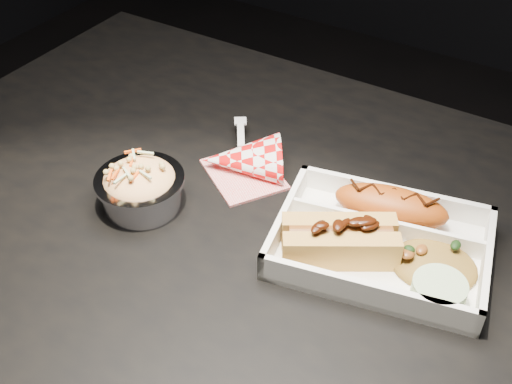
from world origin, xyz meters
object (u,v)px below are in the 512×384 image
(napkin_fork, at_px, (242,160))
(food_tray, at_px, (380,246))
(dining_table, at_px, (277,285))
(fried_pastry, at_px, (391,206))
(foil_coleslaw_cup, at_px, (140,185))
(hotdog, at_px, (340,239))

(napkin_fork, bearing_deg, food_tray, 44.03)
(dining_table, distance_m, fried_pastry, 0.19)
(fried_pastry, xyz_separation_m, foil_coleslaw_cup, (-0.29, -0.14, 0.00))
(fried_pastry, height_order, foil_coleslaw_cup, foil_coleslaw_cup)
(food_tray, relative_size, foil_coleslaw_cup, 2.43)
(dining_table, relative_size, napkin_fork, 7.26)
(food_tray, xyz_separation_m, foil_coleslaw_cup, (-0.30, -0.08, 0.02))
(fried_pastry, distance_m, napkin_fork, 0.22)
(food_tray, distance_m, foil_coleslaw_cup, 0.31)
(fried_pastry, height_order, hotdog, hotdog)
(food_tray, distance_m, fried_pastry, 0.06)
(foil_coleslaw_cup, bearing_deg, dining_table, 12.71)
(food_tray, height_order, fried_pastry, fried_pastry)
(foil_coleslaw_cup, bearing_deg, napkin_fork, 61.86)
(dining_table, distance_m, foil_coleslaw_cup, 0.22)
(hotdog, xyz_separation_m, foil_coleslaw_cup, (-0.26, -0.05, -0.00))
(fried_pastry, bearing_deg, foil_coleslaw_cup, -154.97)
(fried_pastry, xyz_separation_m, napkin_fork, (-0.22, -0.00, -0.01))
(napkin_fork, bearing_deg, fried_pastry, 57.30)
(napkin_fork, bearing_deg, foil_coleslaw_cup, -61.73)
(foil_coleslaw_cup, bearing_deg, hotdog, 9.93)
(hotdog, distance_m, napkin_fork, 0.21)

